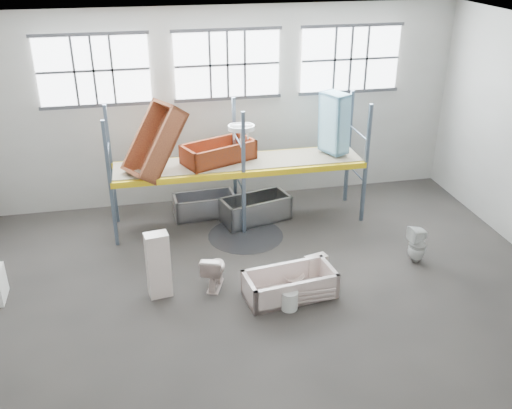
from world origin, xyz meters
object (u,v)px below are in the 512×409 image
object	(u,v)px
bucket	(289,300)
bathtub_beige	(290,284)
rust_tub_flat	(219,152)
blue_tub_upright	(334,123)
cistern_tall	(158,265)
toilet_white	(417,244)
steel_tub_right	(256,209)
toilet_beige	(214,270)
steel_tub_left	(204,205)

from	to	relation	value
bucket	bathtub_beige	bearing A→B (deg)	74.20
rust_tub_flat	blue_tub_upright	bearing A→B (deg)	-2.24
bathtub_beige	rust_tub_flat	distance (m)	3.94
cistern_tall	toilet_white	bearing A→B (deg)	-7.62
cistern_tall	steel_tub_right	distance (m)	3.79
bathtub_beige	steel_tub_right	distance (m)	3.35
steel_tub_right	bucket	bearing A→B (deg)	-91.90
steel_tub_right	rust_tub_flat	bearing A→B (deg)	169.26
bathtub_beige	bucket	bearing A→B (deg)	-113.46
toilet_white	bathtub_beige	bearing A→B (deg)	-83.29
cistern_tall	rust_tub_flat	xyz separation A→B (m)	(1.66, 2.96, 1.13)
toilet_beige	blue_tub_upright	size ratio (longest dim) A/B	0.53
steel_tub_right	bucket	distance (m)	3.78
bathtub_beige	steel_tub_right	world-z (taller)	steel_tub_right
bathtub_beige	toilet_beige	size ratio (longest dim) A/B	2.30
rust_tub_flat	blue_tub_upright	size ratio (longest dim) A/B	1.16
cistern_tall	steel_tub_right	size ratio (longest dim) A/B	0.83
blue_tub_upright	toilet_white	bearing A→B (deg)	-68.10
steel_tub_right	cistern_tall	bearing A→B (deg)	-132.06
cistern_tall	toilet_white	xyz separation A→B (m)	(5.57, 0.13, -0.27)
toilet_beige	cistern_tall	world-z (taller)	cistern_tall
cistern_tall	rust_tub_flat	bearing A→B (deg)	51.76
steel_tub_left	bucket	bearing A→B (deg)	-75.69
toilet_beige	rust_tub_flat	world-z (taller)	rust_tub_flat
toilet_beige	bucket	bearing A→B (deg)	161.56
toilet_white	steel_tub_right	distance (m)	4.05
blue_tub_upright	steel_tub_left	bearing A→B (deg)	171.58
blue_tub_upright	bucket	size ratio (longest dim) A/B	3.82
blue_tub_upright	bucket	bearing A→B (deg)	-118.46
toilet_white	steel_tub_left	distance (m)	5.33
bucket	toilet_white	bearing A→B (deg)	19.24
blue_tub_upright	toilet_beige	bearing A→B (deg)	-140.55
cistern_tall	steel_tub_left	bearing A→B (deg)	59.61
toilet_beige	rust_tub_flat	xyz separation A→B (m)	(0.56, 2.89, 1.43)
toilet_beige	steel_tub_left	size ratio (longest dim) A/B	0.51
cistern_tall	bathtub_beige	bearing A→B (deg)	-21.21
bathtub_beige	steel_tub_right	size ratio (longest dim) A/B	1.07
cistern_tall	steel_tub_left	distance (m)	3.60
blue_tub_upright	bucket	xyz separation A→B (m)	(-2.08, -3.83, -2.20)
cistern_tall	toilet_white	world-z (taller)	cistern_tall
steel_tub_left	rust_tub_flat	xyz separation A→B (m)	(0.36, -0.36, 1.54)
cistern_tall	blue_tub_upright	distance (m)	5.58
steel_tub_left	rust_tub_flat	world-z (taller)	rust_tub_flat
cistern_tall	blue_tub_upright	xyz separation A→B (m)	(4.48, 2.85, 1.70)
bathtub_beige	toilet_beige	bearing A→B (deg)	148.56
bathtub_beige	toilet_white	bearing A→B (deg)	4.87
cistern_tall	toilet_white	distance (m)	5.58
toilet_beige	bucket	world-z (taller)	toilet_beige
bucket	cistern_tall	bearing A→B (deg)	157.89
bathtub_beige	rust_tub_flat	xyz separation A→B (m)	(-0.86, 3.51, 1.56)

